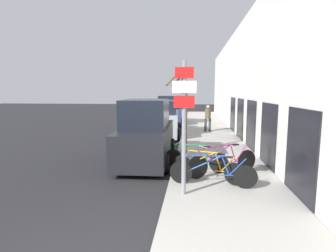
% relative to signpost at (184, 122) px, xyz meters
% --- Properties ---
extents(ground_plane, '(80.00, 80.00, 0.00)m').
position_rel_signpost_xyz_m(ground_plane, '(-1.45, 7.73, -1.96)').
color(ground_plane, black).
extents(sidewalk_curb, '(3.20, 32.00, 0.15)m').
position_rel_signpost_xyz_m(sidewalk_curb, '(1.15, 10.53, -1.89)').
color(sidewalk_curb, '#9E9B93').
rests_on(sidewalk_curb, ground).
extents(building_facade, '(0.23, 32.00, 6.50)m').
position_rel_signpost_xyz_m(building_facade, '(2.90, 10.46, 1.26)').
color(building_facade, silver).
rests_on(building_facade, ground).
extents(signpost, '(0.57, 0.13, 3.27)m').
position_rel_signpost_xyz_m(signpost, '(0.00, 0.00, 0.00)').
color(signpost, gray).
rests_on(signpost, sidewalk_curb).
extents(bicycle_0, '(2.34, 0.49, 0.87)m').
position_rel_signpost_xyz_m(bicycle_0, '(0.75, 0.65, -1.44)').
color(bicycle_0, black).
rests_on(bicycle_0, sidewalk_curb).
extents(bicycle_1, '(2.05, 1.05, 0.86)m').
position_rel_signpost_xyz_m(bicycle_1, '(0.64, 1.12, -1.44)').
color(bicycle_1, black).
rests_on(bicycle_1, sidewalk_curb).
extents(bicycle_2, '(2.20, 1.28, 0.96)m').
position_rel_signpost_xyz_m(bicycle_2, '(1.15, 1.64, -1.41)').
color(bicycle_2, black).
rests_on(bicycle_2, sidewalk_curb).
extents(bicycle_3, '(2.06, 0.78, 0.86)m').
position_rel_signpost_xyz_m(bicycle_3, '(0.31, 2.06, -1.44)').
color(bicycle_3, black).
rests_on(bicycle_3, sidewalk_curb).
extents(parked_car_0, '(2.02, 4.68, 2.40)m').
position_rel_signpost_xyz_m(parked_car_0, '(-1.55, 3.48, -0.89)').
color(parked_car_0, black).
rests_on(parked_car_0, ground).
extents(parked_car_1, '(2.26, 4.86, 2.15)m').
position_rel_signpost_xyz_m(parked_car_1, '(-1.64, 9.39, -0.97)').
color(parked_car_1, '#B2B7BC').
rests_on(parked_car_1, ground).
extents(parked_car_2, '(2.21, 4.33, 2.33)m').
position_rel_signpost_xyz_m(parked_car_2, '(-1.68, 14.88, -0.92)').
color(parked_car_2, navy).
rests_on(parked_car_2, ground).
extents(pedestrian_near, '(0.43, 0.37, 1.67)m').
position_rel_signpost_xyz_m(pedestrian_near, '(1.15, 10.51, -0.85)').
color(pedestrian_near, '#333338').
rests_on(pedestrian_near, sidewalk_curb).
extents(street_tree, '(0.86, 1.98, 3.66)m').
position_rel_signpost_xyz_m(street_tree, '(-0.17, 4.67, -0.06)').
color(street_tree, brown).
rests_on(street_tree, sidewalk_curb).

